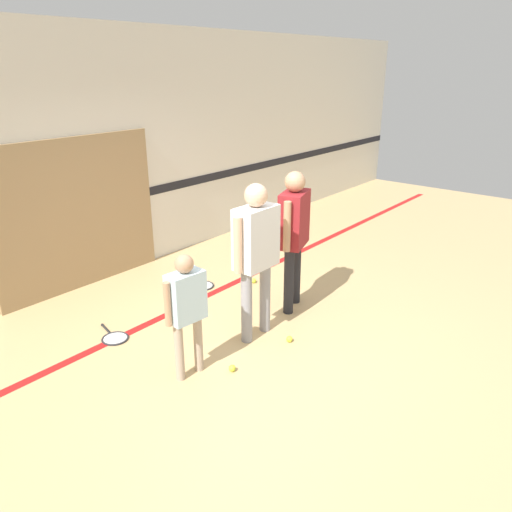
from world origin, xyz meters
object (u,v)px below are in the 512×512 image
at_px(person_student_left, 186,303).
at_px(tennis_ball_by_spare_racket, 197,285).
at_px(person_instructor, 256,245).
at_px(racket_spare_on_floor, 201,285).
at_px(person_student_right, 294,226).
at_px(tennis_ball_stray_right, 254,281).
at_px(racket_second_spare, 114,338).
at_px(tennis_ball_near_instructor, 289,339).
at_px(tennis_ball_stray_left, 232,368).

bearing_deg(person_student_left, tennis_ball_by_spare_racket, 49.69).
relative_size(person_instructor, racket_spare_on_floor, 3.06).
height_order(person_student_right, tennis_ball_stray_right, person_student_right).
relative_size(person_instructor, racket_second_spare, 3.04).
distance_m(person_student_left, tennis_ball_near_instructor, 1.33).
distance_m(racket_spare_on_floor, racket_second_spare, 1.54).
xyz_separation_m(person_student_left, tennis_ball_stray_left, (0.28, -0.27, -0.71)).
bearing_deg(tennis_ball_stray_right, person_instructor, -139.21).
xyz_separation_m(person_student_left, tennis_ball_stray_right, (1.97, 0.87, -0.71)).
height_order(racket_second_spare, tennis_ball_stray_right, tennis_ball_stray_right).
xyz_separation_m(person_student_left, tennis_ball_by_spare_racket, (1.39, 1.35, -0.71)).
height_order(person_instructor, racket_spare_on_floor, person_instructor).
xyz_separation_m(person_student_left, person_student_right, (1.73, 0.07, 0.27)).
distance_m(person_instructor, tennis_ball_near_instructor, 1.05).
height_order(person_instructor, person_student_left, person_instructor).
height_order(person_student_left, tennis_ball_by_spare_racket, person_student_left).
bearing_deg(tennis_ball_near_instructor, person_student_left, 160.44).
distance_m(person_student_left, racket_spare_on_floor, 2.11).
bearing_deg(tennis_ball_stray_left, tennis_ball_stray_right, 34.02).
bearing_deg(racket_second_spare, tennis_ball_stray_left, -152.37).
height_order(tennis_ball_near_instructor, tennis_ball_stray_left, same).
xyz_separation_m(tennis_ball_by_spare_racket, tennis_ball_stray_left, (-1.11, -1.62, 0.00)).
distance_m(person_instructor, tennis_ball_stray_right, 1.68).
bearing_deg(racket_spare_on_floor, tennis_ball_by_spare_racket, 70.80).
xyz_separation_m(tennis_ball_by_spare_racket, tennis_ball_stray_right, (0.58, -0.48, 0.00)).
bearing_deg(tennis_ball_stray_right, person_student_left, -156.23).
height_order(racket_second_spare, tennis_ball_near_instructor, tennis_ball_near_instructor).
xyz_separation_m(racket_spare_on_floor, racket_second_spare, (-1.52, -0.24, 0.00)).
bearing_deg(person_student_left, racket_second_spare, 98.99).
relative_size(person_student_left, racket_second_spare, 2.20).
distance_m(racket_spare_on_floor, tennis_ball_stray_right, 0.69).
relative_size(person_student_left, tennis_ball_stray_left, 18.11).
height_order(person_instructor, person_student_right, person_instructor).
relative_size(tennis_ball_stray_left, tennis_ball_stray_right, 1.00).
height_order(person_student_right, racket_second_spare, person_student_right).
relative_size(tennis_ball_near_instructor, tennis_ball_stray_left, 1.00).
relative_size(person_student_left, tennis_ball_stray_right, 18.11).
xyz_separation_m(person_student_right, racket_spare_on_floor, (-0.26, 1.26, -1.00)).
bearing_deg(tennis_ball_stray_left, person_student_right, 13.53).
bearing_deg(person_instructor, racket_second_spare, 132.33).
bearing_deg(person_student_right, tennis_ball_stray_left, -5.83).
distance_m(racket_second_spare, tennis_ball_stray_left, 1.41).
relative_size(person_instructor, tennis_ball_stray_right, 24.96).
bearing_deg(tennis_ball_by_spare_racket, tennis_ball_near_instructor, -101.06).
bearing_deg(person_student_left, person_instructor, 4.62).
distance_m(tennis_ball_by_spare_racket, tennis_ball_stray_right, 0.75).
bearing_deg(tennis_ball_near_instructor, person_instructor, 107.40).
height_order(tennis_ball_by_spare_racket, tennis_ball_stray_right, same).
relative_size(person_instructor, tennis_ball_stray_left, 24.96).
bearing_deg(tennis_ball_by_spare_racket, tennis_ball_stray_right, -39.44).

